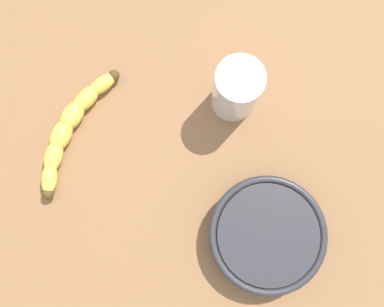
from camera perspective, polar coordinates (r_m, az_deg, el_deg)
wooden_tabletop at (r=71.59cm, az=-7.08°, el=5.23°), size 120.00×120.00×3.00cm
banana at (r=70.27cm, az=-16.53°, el=3.46°), size 11.11×22.51×3.27cm
smoothie_glass at (r=65.18cm, az=6.12°, el=8.59°), size 7.35×7.35×12.09cm
ceramic_bowl at (r=65.73cm, az=10.32°, el=-11.00°), size 18.12×18.12×4.88cm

